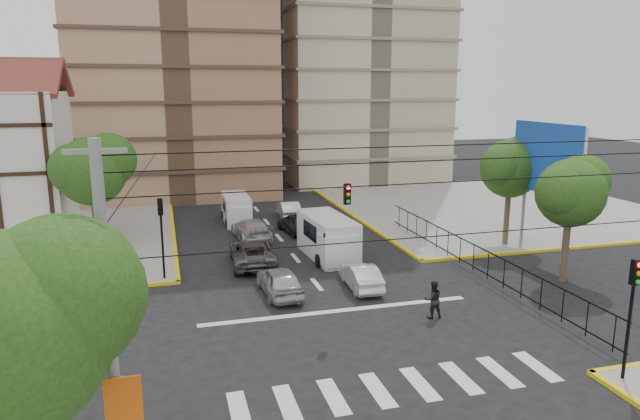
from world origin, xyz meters
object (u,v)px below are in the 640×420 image
object	(u,v)px
van_right_lane	(329,239)
car_white_front_right	(361,276)
traffic_light_nw	(161,225)
district_sign	(124,410)
van_left_lane	(237,210)
traffic_light_se	(632,299)
car_silver_front_left	(280,281)
pedestrian_crosswalk	(433,299)

from	to	relation	value
van_right_lane	car_white_front_right	xyz separation A→B (m)	(0.10, -5.51, -0.59)
van_right_lane	car_white_front_right	distance (m)	5.54
traffic_light_nw	district_sign	size ratio (longest dim) A/B	1.38
van_left_lane	car_white_front_right	bearing A→B (deg)	-74.50
van_right_lane	district_sign	bearing A→B (deg)	-123.88
traffic_light_se	district_sign	world-z (taller)	traffic_light_se
district_sign	car_silver_front_left	xyz separation A→B (m)	(6.60, 13.29, -1.72)
district_sign	pedestrian_crosswalk	world-z (taller)	district_sign
van_right_lane	traffic_light_se	bearing A→B (deg)	-75.08
van_right_lane	traffic_light_nw	bearing A→B (deg)	-174.67
traffic_light_nw	van_right_lane	world-z (taller)	traffic_light_nw
traffic_light_se	van_left_lane	distance (m)	29.78
district_sign	traffic_light_nw	bearing A→B (deg)	86.64
traffic_light_se	traffic_light_nw	bearing A→B (deg)	135.00
traffic_light_nw	car_white_front_right	size ratio (longest dim) A/B	1.11
district_sign	van_right_lane	size ratio (longest dim) A/B	0.55
traffic_light_se	district_sign	xyz separation A→B (m)	(-16.60, -1.44, -0.66)
van_right_lane	pedestrian_crosswalk	distance (m)	10.28
car_white_front_right	traffic_light_se	bearing A→B (deg)	118.29
traffic_light_se	car_white_front_right	size ratio (longest dim) A/B	1.11
traffic_light_nw	district_sign	bearing A→B (deg)	-93.36
car_silver_front_left	car_white_front_right	xyz separation A→B (m)	(4.27, -0.18, -0.08)
pedestrian_crosswalk	car_white_front_right	bearing A→B (deg)	-64.56
car_white_front_right	traffic_light_nw	bearing A→B (deg)	-19.59
car_silver_front_left	traffic_light_se	bearing A→B (deg)	127.39
traffic_light_se	van_right_lane	distance (m)	18.24
van_right_lane	van_left_lane	distance (m)	11.57
van_right_lane	pedestrian_crosswalk	bearing A→B (deg)	-83.00
car_white_front_right	pedestrian_crosswalk	world-z (taller)	pedestrian_crosswalk
district_sign	car_silver_front_left	world-z (taller)	district_sign
traffic_light_nw	car_silver_front_left	size ratio (longest dim) A/B	1.03
traffic_light_nw	van_right_lane	xyz separation A→B (m)	(9.76, 1.58, -1.86)
traffic_light_se	van_right_lane	bearing A→B (deg)	108.77
traffic_light_nw	pedestrian_crosswalk	bearing A→B (deg)	-36.04
car_silver_front_left	district_sign	bearing A→B (deg)	60.83
van_left_lane	pedestrian_crosswalk	distance (m)	21.75
district_sign	van_right_lane	xyz separation A→B (m)	(10.76, 18.62, -1.20)
van_left_lane	car_white_front_right	xyz separation A→B (m)	(4.34, -16.28, -0.38)
traffic_light_nw	car_silver_front_left	distance (m)	7.15
traffic_light_se	car_silver_front_left	distance (m)	15.69
traffic_light_nw	pedestrian_crosswalk	xyz separation A→B (m)	(11.70, -8.51, -2.23)
van_left_lane	traffic_light_se	bearing A→B (deg)	-69.60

